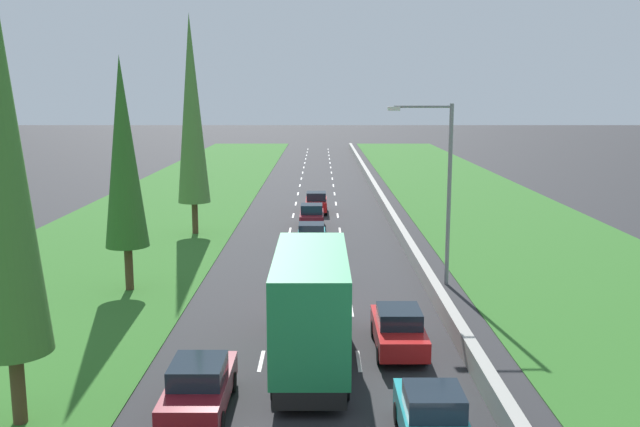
{
  "coord_description": "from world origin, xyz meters",
  "views": [
    {
      "loc": [
        0.36,
        -2.49,
        9.46
      ],
      "look_at": [
        0.35,
        49.57,
        0.42
      ],
      "focal_mm": 38.8,
      "sensor_mm": 36.0,
      "label": 1
    }
  ],
  "objects": [
    {
      "name": "teal_hatchback_right_lane",
      "position": [
        3.39,
        14.98,
        0.84
      ],
      "size": [
        1.74,
        3.9,
        1.72
      ],
      "color": "teal",
      "rests_on": "ground"
    },
    {
      "name": "lane_markings",
      "position": [
        0.0,
        60.0,
        0.01
      ],
      "size": [
        3.64,
        116.0,
        0.01
      ],
      "color": "white",
      "rests_on": "ground"
    },
    {
      "name": "grass_verge_right",
      "position": [
        14.35,
        60.0,
        0.02
      ],
      "size": [
        14.0,
        140.0,
        0.04
      ],
      "primitive_type": "cube",
      "color": "#2D6623",
      "rests_on": "ground"
    },
    {
      "name": "teal_hatchback_centre_lane",
      "position": [
        -0.16,
        38.8,
        0.84
      ],
      "size": [
        1.74,
        3.9,
        1.72
      ],
      "color": "teal",
      "rests_on": "ground"
    },
    {
      "name": "green_box_truck_centre_lane",
      "position": [
        0.05,
        20.91,
        2.18
      ],
      "size": [
        2.46,
        9.4,
        4.18
      ],
      "color": "black",
      "rests_on": "ground"
    },
    {
      "name": "maroon_hatchback_centre_lane",
      "position": [
        -0.24,
        46.15,
        0.84
      ],
      "size": [
        1.74,
        3.9,
        1.72
      ],
      "color": "maroon",
      "rests_on": "ground"
    },
    {
      "name": "median_barrier",
      "position": [
        5.7,
        60.0,
        0.42
      ],
      "size": [
        0.44,
        120.0,
        0.85
      ],
      "primitive_type": "cube",
      "color": "#9E9B93",
      "rests_on": "ground"
    },
    {
      "name": "maroon_sedan_left_lane",
      "position": [
        -3.27,
        17.02,
        0.81
      ],
      "size": [
        1.82,
        4.5,
        1.64
      ],
      "color": "maroon",
      "rests_on": "ground"
    },
    {
      "name": "street_light_mast",
      "position": [
        6.37,
        31.18,
        5.23
      ],
      "size": [
        3.2,
        0.28,
        9.0
      ],
      "color": "gray",
      "rests_on": "ground"
    },
    {
      "name": "red_sedan_right_lane",
      "position": [
        3.29,
        22.14,
        0.81
      ],
      "size": [
        1.82,
        4.5,
        1.64
      ],
      "color": "red",
      "rests_on": "ground"
    },
    {
      "name": "red_hatchback_centre_lane",
      "position": [
        0.06,
        52.29,
        0.84
      ],
      "size": [
        1.74,
        3.9,
        1.72
      ],
      "color": "red",
      "rests_on": "ground"
    },
    {
      "name": "ground_plane",
      "position": [
        0.0,
        60.0,
        0.0
      ],
      "size": [
        300.0,
        300.0,
        0.0
      ],
      "primitive_type": "plane",
      "color": "#28282B",
      "rests_on": "ground"
    },
    {
      "name": "poplar_tree_third",
      "position": [
        -8.18,
        43.86,
        8.39
      ],
      "size": [
        2.17,
        2.17,
        14.67
      ],
      "color": "#4C3823",
      "rests_on": "ground"
    },
    {
      "name": "grass_verge_left",
      "position": [
        -12.65,
        60.0,
        0.02
      ],
      "size": [
        14.0,
        140.0,
        0.04
      ],
      "primitive_type": "cube",
      "color": "#2D6623",
      "rests_on": "ground"
    },
    {
      "name": "silver_sedan_centre_lane",
      "position": [
        0.07,
        31.16,
        0.81
      ],
      "size": [
        1.82,
        4.5,
        1.64
      ],
      "color": "silver",
      "rests_on": "ground"
    },
    {
      "name": "poplar_tree_second",
      "position": [
        -8.93,
        30.09,
        6.68
      ],
      "size": [
        2.08,
        2.08,
        11.26
      ],
      "color": "#4C3823",
      "rests_on": "ground"
    }
  ]
}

